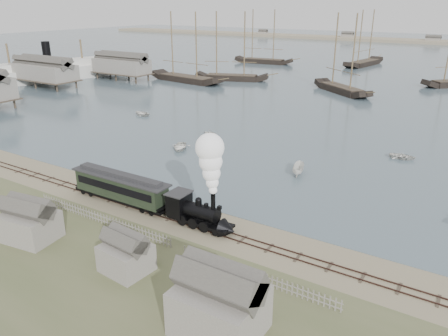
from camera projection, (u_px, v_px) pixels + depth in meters
The scene contains 23 objects.
ground at pixel (189, 213), 49.16m from camera, with size 600.00×600.00×0.00m, color gray.
harbor_water at pixel (429, 59), 183.72m from camera, with size 600.00×336.00×0.06m, color #4D626E.
rail_track at pixel (179, 220), 47.57m from camera, with size 120.00×1.80×0.16m.
picket_fence_west at pixel (102, 224), 46.85m from camera, with size 19.00×0.10×1.20m, color gray, non-canonical shape.
picket_fence_east at pixel (256, 282), 37.02m from camera, with size 15.00×0.10×1.20m, color gray, non-canonical shape.
shed_left at pixel (33, 239), 43.84m from camera, with size 5.00×4.00×4.10m, color gray, non-canonical shape.
shed_mid at pixel (127, 270), 38.67m from camera, with size 4.00×3.50×3.60m, color gray, non-canonical shape.
shed_right at pixel (219, 330), 31.62m from camera, with size 6.00×5.00×5.10m, color gray, non-canonical shape.
western_wharf at pixel (49, 75), 117.16m from camera, with size 36.00×56.00×8.00m, color gray, non-canonical shape.
locomotive at pixel (207, 189), 44.08m from camera, with size 8.01×2.99×9.99m.
passenger_coach at pixel (121, 186), 51.04m from camera, with size 13.51×2.60×3.28m.
beached_dinghy at pixel (159, 200), 51.35m from camera, with size 3.92×2.80×0.81m, color silver.
steamship at pixel (48, 61), 130.66m from camera, with size 52.17×8.69×11.41m, color silver, non-canonical shape.
rowboat_0 at pixel (180, 147), 70.12m from camera, with size 4.32×3.08×0.89m, color silver.
rowboat_1 at pixel (210, 133), 76.78m from camera, with size 2.59×2.24×1.37m, color silver.
rowboat_2 at pixel (298, 170), 59.76m from camera, with size 3.79×1.43×1.46m, color silver.
rowboat_3 at pixel (402, 156), 65.96m from camera, with size 3.80×2.71×0.79m, color silver.
rowboat_6 at pixel (142, 113), 91.44m from camera, with size 4.05×2.89×0.84m, color silver.
schooner_0 at pixel (185, 47), 126.91m from camera, with size 25.78×5.95×20.00m, color black, non-canonical shape.
schooner_1 at pixel (232, 46), 129.00m from camera, with size 21.95×5.07×20.00m, color black, non-canonical shape.
schooner_2 at pixel (345, 53), 110.93m from camera, with size 20.90×4.82×20.00m, color black, non-canonical shape.
schooner_6 at pixel (264, 37), 165.85m from camera, with size 22.63×5.22×20.00m, color black, non-canonical shape.
schooner_7 at pixel (366, 38), 160.08m from camera, with size 24.63×5.68×20.00m, color black, non-canonical shape.
Camera 1 is at (26.77, -35.31, 22.24)m, focal length 35.00 mm.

